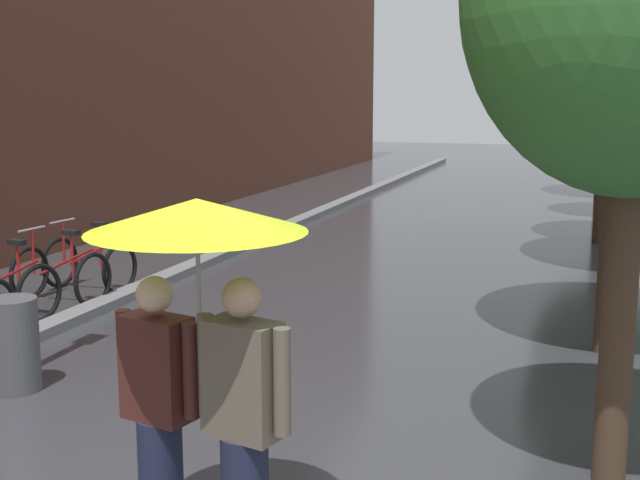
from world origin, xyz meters
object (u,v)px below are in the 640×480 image
object	(u,v)px
parked_bicycle_3	(61,274)
couple_under_umbrella	(199,321)
parked_bicycle_2	(7,287)
parked_bicycle_4	(89,264)
street_tree_4	(609,70)
litter_bin	(14,345)
street_tree_5	(611,29)
street_tree_3	(611,57)

from	to	relation	value
parked_bicycle_3	couple_under_umbrella	distance (m)	6.56
parked_bicycle_2	parked_bicycle_4	world-z (taller)	same
street_tree_4	parked_bicycle_2	world-z (taller)	street_tree_4
street_tree_4	parked_bicycle_4	bearing A→B (deg)	-125.35
parked_bicycle_4	couple_under_umbrella	distance (m)	7.09
litter_bin	street_tree_5	bearing A→B (deg)	72.72
parked_bicycle_2	couple_under_umbrella	bearing A→B (deg)	-41.26
parked_bicycle_2	parked_bicycle_3	bearing A→B (deg)	76.12
street_tree_5	parked_bicycle_2	xyz separation A→B (m)	(-6.73, -14.15, -3.81)
parked_bicycle_4	street_tree_3	bearing A→B (deg)	42.56
street_tree_3	parked_bicycle_4	world-z (taller)	street_tree_3
parked_bicycle_3	litter_bin	bearing A→B (deg)	-61.49
street_tree_3	parked_bicycle_2	bearing A→B (deg)	-131.89
street_tree_5	parked_bicycle_2	distance (m)	16.13
parked_bicycle_2	street_tree_4	bearing A→B (deg)	57.91
street_tree_3	parked_bicycle_4	distance (m)	9.33
street_tree_5	parked_bicycle_4	xyz separation A→B (m)	(-6.58, -12.69, -3.81)
parked_bicycle_2	parked_bicycle_3	xyz separation A→B (m)	(0.19, 0.77, 0.00)
street_tree_3	litter_bin	bearing A→B (deg)	-117.76
parked_bicycle_4	couple_under_umbrella	bearing A→B (deg)	-51.09
street_tree_5	litter_bin	world-z (taller)	street_tree_5
street_tree_5	litter_bin	distance (m)	17.34
litter_bin	street_tree_3	bearing A→B (deg)	62.24
street_tree_3	street_tree_4	distance (m)	3.22
street_tree_3	litter_bin	distance (m)	11.08
couple_under_umbrella	litter_bin	distance (m)	3.62
parked_bicycle_2	parked_bicycle_3	size ratio (longest dim) A/B	1.03
street_tree_4	parked_bicycle_4	xyz separation A→B (m)	(-6.54, -9.22, -2.73)
street_tree_5	couple_under_umbrella	bearing A→B (deg)	-96.83
street_tree_4	couple_under_umbrella	bearing A→B (deg)	-98.28
parked_bicycle_4	litter_bin	world-z (taller)	parked_bicycle_4
parked_bicycle_3	parked_bicycle_4	size ratio (longest dim) A/B	0.99
street_tree_4	parked_bicycle_3	xyz separation A→B (m)	(-6.51, -9.91, -2.73)
street_tree_4	parked_bicycle_3	size ratio (longest dim) A/B	3.82
street_tree_4	parked_bicycle_3	world-z (taller)	street_tree_4
street_tree_3	parked_bicycle_4	size ratio (longest dim) A/B	4.05
street_tree_3	street_tree_4	bearing A→B (deg)	90.00
street_tree_3	couple_under_umbrella	bearing A→B (deg)	-100.55
street_tree_4	parked_bicycle_2	xyz separation A→B (m)	(-6.70, -10.68, -2.73)
street_tree_4	street_tree_5	bearing A→B (deg)	89.38
street_tree_5	parked_bicycle_2	size ratio (longest dim) A/B	5.23
street_tree_5	parked_bicycle_2	bearing A→B (deg)	-115.45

